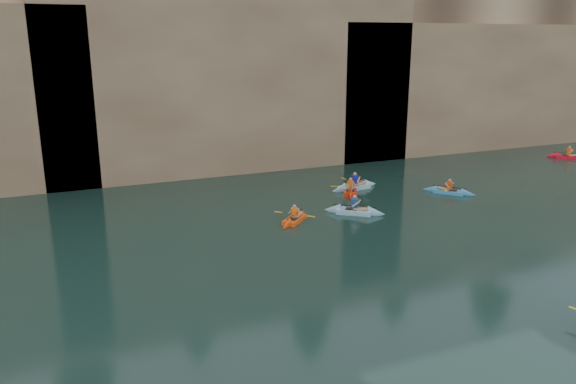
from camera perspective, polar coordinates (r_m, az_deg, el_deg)
name	(u,v)px	position (r m, az deg, el deg)	size (l,w,h in m)	color
ground	(425,339)	(17.35, 13.79, -14.26)	(160.00, 160.00, 0.00)	black
cliff	(183,72)	(42.98, -10.64, 11.87)	(70.00, 16.00, 12.00)	tan
cliff_slab_center	(240,83)	(36.41, -4.85, 11.00)	(24.00, 2.40, 11.40)	tan
cliff_slab_east	(486,85)	(46.77, 19.51, 10.20)	(26.00, 2.40, 9.84)	tan
sea_cave_center	(151,155)	(34.92, -13.75, 3.63)	(3.50, 1.00, 3.20)	black
sea_cave_east	(354,130)	(39.48, 6.72, 6.25)	(5.00, 1.00, 4.50)	black
kayaker_orange	(294,219)	(26.71, 0.66, -2.76)	(2.44, 2.35, 1.04)	#F14D0F
kayaker_ltblue_near	(354,211)	(28.08, 6.74, -1.91)	(2.85, 2.46, 1.21)	#8CC5EB
kayaker_red_far	(350,191)	(31.73, 6.35, 0.11)	(2.05, 3.01, 1.12)	red
kayaker_ltblue_mid	(354,186)	(32.67, 6.77, 0.56)	(3.33, 2.41, 1.24)	#96D3FB
kayaker_blue_east	(449,191)	(32.80, 16.05, 0.08)	(2.37, 2.67, 1.04)	#3C91CC
kayaker_extra_east	(568,157)	(45.53, 26.60, 3.24)	(2.62, 2.65, 1.15)	red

